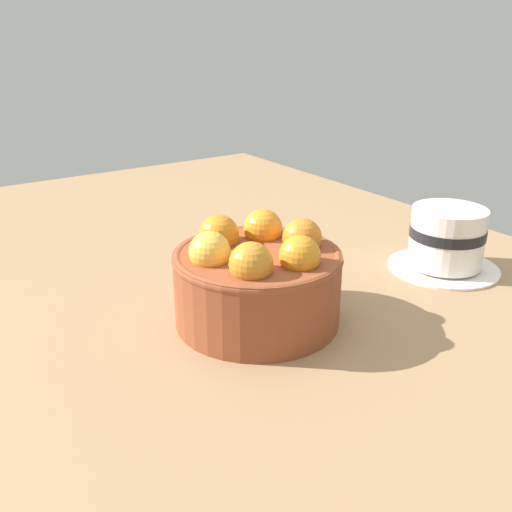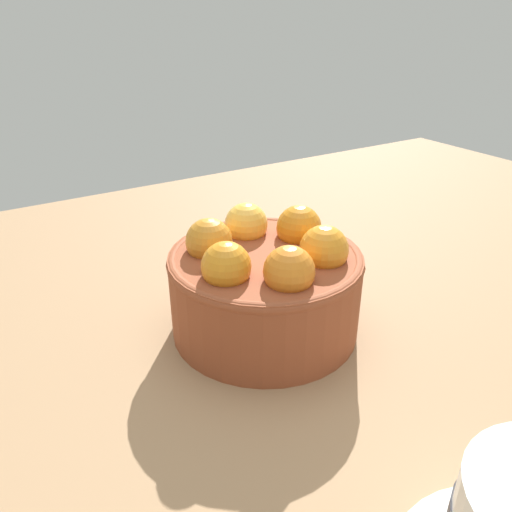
% 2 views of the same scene
% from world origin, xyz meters
% --- Properties ---
extents(ground_plane, '(1.36, 0.86, 0.05)m').
position_xyz_m(ground_plane, '(0.00, 0.00, -0.02)').
color(ground_plane, '#997551').
extents(terracotta_bowl, '(0.16, 0.16, 0.10)m').
position_xyz_m(terracotta_bowl, '(-0.00, -0.00, 0.05)').
color(terracotta_bowl, brown).
rests_on(terracotta_bowl, ground_plane).
extents(coffee_cup, '(0.13, 0.13, 0.08)m').
position_xyz_m(coffee_cup, '(0.02, 0.26, 0.04)').
color(coffee_cup, white).
rests_on(coffee_cup, ground_plane).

